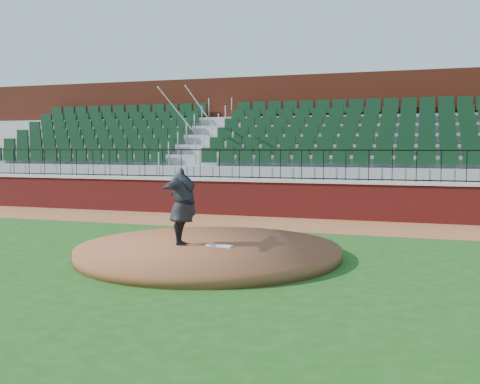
# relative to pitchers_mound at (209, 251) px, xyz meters

# --- Properties ---
(ground) EXTENTS (90.00, 90.00, 0.00)m
(ground) POSITION_rel_pitchers_mound_xyz_m (0.17, 0.19, -0.12)
(ground) COLOR #194814
(ground) RESTS_ON ground
(warning_track) EXTENTS (34.00, 3.20, 0.01)m
(warning_track) POSITION_rel_pitchers_mound_xyz_m (0.17, 5.59, -0.12)
(warning_track) COLOR brown
(warning_track) RESTS_ON ground
(field_wall) EXTENTS (34.00, 0.35, 1.20)m
(field_wall) POSITION_rel_pitchers_mound_xyz_m (0.17, 7.19, 0.47)
(field_wall) COLOR maroon
(field_wall) RESTS_ON ground
(wall_cap) EXTENTS (34.00, 0.45, 0.10)m
(wall_cap) POSITION_rel_pitchers_mound_xyz_m (0.17, 7.19, 1.12)
(wall_cap) COLOR #B7B7B7
(wall_cap) RESTS_ON field_wall
(wall_railing) EXTENTS (34.00, 0.05, 1.00)m
(wall_railing) POSITION_rel_pitchers_mound_xyz_m (0.17, 7.19, 1.67)
(wall_railing) COLOR black
(wall_railing) RESTS_ON wall_cap
(seating_stands) EXTENTS (34.00, 5.10, 4.60)m
(seating_stands) POSITION_rel_pitchers_mound_xyz_m (0.17, 9.91, 2.18)
(seating_stands) COLOR gray
(seating_stands) RESTS_ON ground
(concourse_wall) EXTENTS (34.00, 0.50, 5.50)m
(concourse_wall) POSITION_rel_pitchers_mound_xyz_m (0.17, 12.71, 2.62)
(concourse_wall) COLOR maroon
(concourse_wall) RESTS_ON ground
(pitchers_mound) EXTENTS (5.75, 5.75, 0.25)m
(pitchers_mound) POSITION_rel_pitchers_mound_xyz_m (0.00, 0.00, 0.00)
(pitchers_mound) COLOR brown
(pitchers_mound) RESTS_ON ground
(pitching_rubber) EXTENTS (0.62, 0.25, 0.04)m
(pitching_rubber) POSITION_rel_pitchers_mound_xyz_m (0.27, -0.06, 0.15)
(pitching_rubber) COLOR silver
(pitching_rubber) RESTS_ON pitchers_mound
(pitcher) EXTENTS (0.88, 2.15, 1.70)m
(pitcher) POSITION_rel_pitchers_mound_xyz_m (-0.57, -0.10, 0.97)
(pitcher) COLOR black
(pitcher) RESTS_ON pitchers_mound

